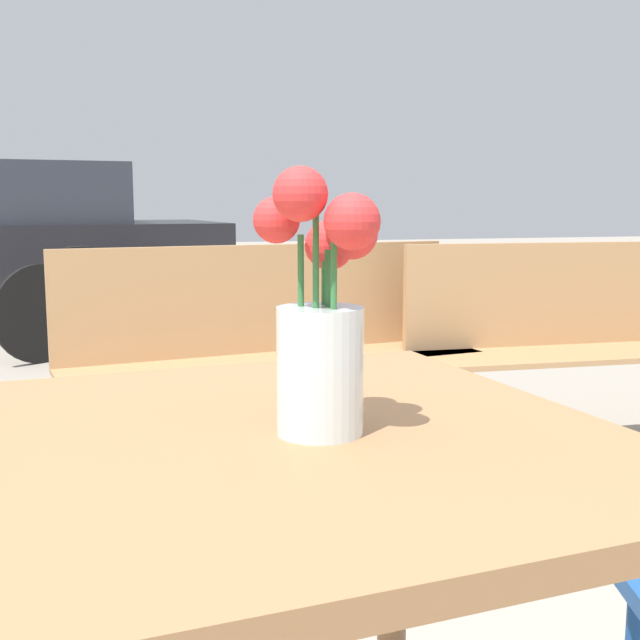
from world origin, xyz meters
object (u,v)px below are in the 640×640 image
at_px(table_front, 259,534).
at_px(bench_near, 270,354).
at_px(flower_vase, 322,328).
at_px(parked_car, 1,245).
at_px(bicycle, 103,304).
at_px(bench_middle, 638,339).

bearing_deg(table_front, bench_near, 76.16).
relative_size(table_front, flower_vase, 2.93).
height_order(table_front, bench_near, bench_near).
distance_m(table_front, bench_near, 2.02).
xyz_separation_m(bench_near, parked_car, (-1.29, 4.89, 0.18)).
bearing_deg(flower_vase, parked_car, 97.31).
bearing_deg(bench_near, parked_car, 104.82).
bearing_deg(bench_near, bicycle, 100.34).
xyz_separation_m(table_front, parked_car, (-0.81, 6.84, 0.01)).
bearing_deg(bench_middle, bench_near, 172.28).
relative_size(bench_near, bench_middle, 0.81).
height_order(flower_vase, bicycle, flower_vase).
relative_size(flower_vase, bench_near, 0.19).
distance_m(bench_near, parked_car, 5.06).
height_order(bench_middle, parked_car, parked_car).
relative_size(table_front, parked_car, 0.22).
relative_size(bench_near, bicycle, 1.16).
xyz_separation_m(bench_near, bicycle, (-0.50, 2.72, -0.13)).
relative_size(table_front, bicycle, 0.64).
bearing_deg(bicycle, bench_middle, -56.42).
bearing_deg(bench_middle, bicycle, 123.58).
bearing_deg(bench_middle, table_front, -137.59).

